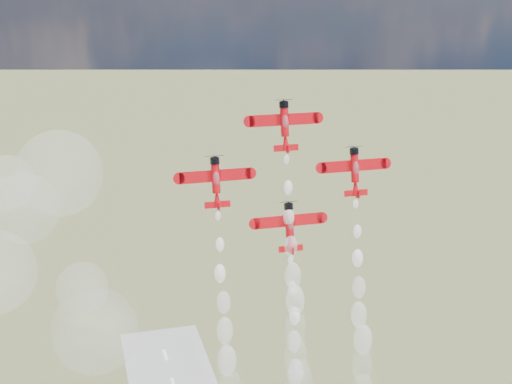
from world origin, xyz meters
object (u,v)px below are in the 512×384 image
object	(u,v)px
plane_lead	(285,125)
plane_left	(216,181)
plane_slot	(289,226)
plane_right	(355,170)

from	to	relation	value
plane_lead	plane_left	distance (m)	16.56
plane_left	plane_lead	bearing A→B (deg)	8.04
plane_lead	plane_slot	world-z (taller)	plane_lead
plane_lead	plane_slot	distance (m)	18.99
plane_right	plane_slot	distance (m)	16.56
plane_right	plane_slot	bearing A→B (deg)	-171.96
plane_right	plane_slot	world-z (taller)	plane_right
plane_slot	plane_right	bearing A→B (deg)	8.04
plane_lead	plane_right	xyz separation A→B (m)	(13.57, -1.92, -9.30)
plane_left	plane_slot	distance (m)	16.56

